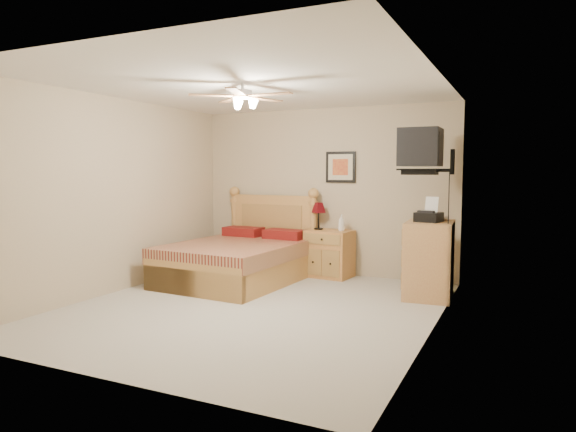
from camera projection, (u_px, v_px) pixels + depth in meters
floor at (253, 308)px, 5.87m from camera, size 4.50×4.50×0.00m
ceiling at (252, 86)px, 5.65m from camera, size 4.00×4.50×0.04m
wall_back at (324, 192)px, 7.79m from camera, size 4.00×0.04×2.50m
wall_front at (102, 214)px, 3.73m from camera, size 4.00×0.04×2.50m
wall_left at (116, 195)px, 6.60m from camera, size 0.04×4.50×2.50m
wall_right at (435, 204)px, 4.92m from camera, size 0.04×4.50×2.50m
bed at (236, 236)px, 7.20m from camera, size 1.67×2.12×1.31m
nightstand at (329, 254)px, 7.57m from camera, size 0.68×0.54×0.69m
table_lamp at (319, 216)px, 7.64m from camera, size 0.25×0.25×0.40m
lotion_bottle at (341, 223)px, 7.47m from camera, size 0.11×0.11×0.24m
framed_picture at (341, 167)px, 7.63m from camera, size 0.46×0.04×0.46m
dresser at (429, 259)px, 6.35m from camera, size 0.61×0.83×0.94m
fax_machine at (429, 209)px, 6.26m from camera, size 0.34×0.36×0.31m
magazine_lower at (431, 219)px, 6.53m from camera, size 0.20×0.26×0.02m
magazine_upper at (431, 217)px, 6.54m from camera, size 0.26×0.32×0.02m
wall_tv at (433, 150)px, 6.19m from camera, size 0.56×0.46×0.58m
ceiling_fan at (243, 96)px, 5.48m from camera, size 1.14×1.14×0.28m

